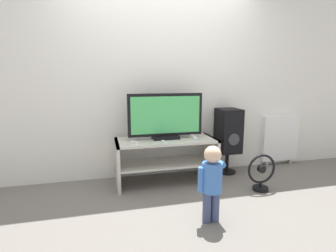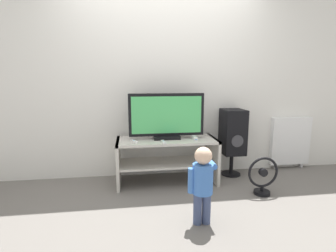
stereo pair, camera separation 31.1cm
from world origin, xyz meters
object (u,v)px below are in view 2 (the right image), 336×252
Objects in this scene: speaker_tower at (233,133)px; floor_fan at (263,177)px; radiator at (290,141)px; game_console at (195,138)px; television at (167,117)px; remote_secondary at (163,142)px; remote_primary at (134,141)px; child at (203,179)px.

floor_fan is at bearing -79.76° from speaker_tower.
speaker_tower is at bearing -171.15° from radiator.
game_console is 0.18× the size of speaker_tower.
radiator reaches higher than floor_fan.
television is 0.35m from remote_secondary.
radiator reaches higher than remote_primary.
floor_fan is 1.16m from radiator.
radiator is at bearing 37.38° from child.
speaker_tower is (0.57, 0.21, 0.00)m from game_console.
remote_secondary is at bearing -165.24° from game_console.
radiator is at bearing 43.64° from floor_fan.
child is at bearing -80.04° from television.
remote_primary is 2.29m from radiator.
speaker_tower is at bearing 9.91° from remote_primary.
game_console is at bearing -18.74° from television.
radiator is at bearing 8.85° from speaker_tower.
remote_primary is 1.08m from child.
radiator is (0.94, 0.15, -0.18)m from speaker_tower.
floor_fan is 0.58× the size of radiator.
radiator is (0.83, 0.79, 0.20)m from floor_fan.
child is 0.99m from floor_fan.
child is 0.80× the size of speaker_tower.
child is at bearing -122.74° from speaker_tower.
speaker_tower is 2.04× the size of floor_fan.
remote_secondary is (-0.07, -0.22, -0.26)m from television.
remote_secondary is (-0.40, -0.10, -0.01)m from game_console.
game_console is at bearing 80.68° from child.
child is 1.63× the size of floor_fan.
television reaches higher than remote_primary.
child is (-0.15, -0.91, -0.16)m from game_console.
remote_primary and remote_secondary have the same top height.
game_console is at bearing 14.76° from remote_secondary.
floor_fan is (1.02, -0.54, -0.63)m from television.
floor_fan is (1.43, -0.41, -0.37)m from remote_primary.
child reaches higher than remote_secondary.
remote_primary is at bearing -170.09° from speaker_tower.
remote_secondary is 0.18× the size of radiator.
radiator is (1.91, 0.46, -0.17)m from remote_secondary.
television reaches higher than speaker_tower.
television is 0.94m from speaker_tower.
floor_fan is at bearing -28.00° from television.
radiator is at bearing 7.57° from television.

